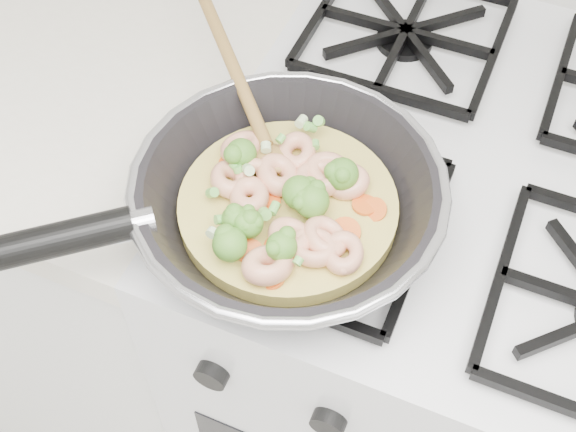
% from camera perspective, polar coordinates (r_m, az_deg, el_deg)
% --- Properties ---
extents(stove, '(0.60, 0.60, 0.92)m').
position_cam_1_polar(stove, '(1.21, 10.84, -9.71)').
color(stove, white).
rests_on(stove, ground).
extents(counter_left, '(1.00, 0.60, 0.90)m').
position_cam_1_polar(counter_left, '(1.46, -20.53, 1.61)').
color(counter_left, white).
rests_on(counter_left, ground).
extents(skillet, '(0.42, 0.48, 0.09)m').
position_cam_1_polar(skillet, '(0.72, -0.48, 1.27)').
color(skillet, black).
rests_on(skillet, stove).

